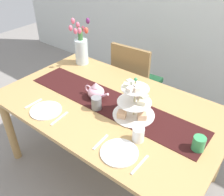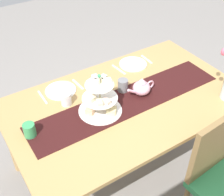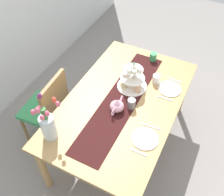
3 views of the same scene
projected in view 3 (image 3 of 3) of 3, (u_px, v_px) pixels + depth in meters
name	position (u px, v px, depth m)	size (l,w,h in m)	color
ground_plane	(121.00, 143.00, 3.00)	(8.00, 8.00, 0.00)	gray
dining_table	(123.00, 107.00, 2.53)	(1.71, 1.03, 0.72)	tan
chair_left	(48.00, 107.00, 2.70)	(0.45, 0.45, 0.91)	olive
table_runner	(121.00, 100.00, 2.47)	(1.49, 0.31, 0.00)	black
tiered_cake_stand	(132.00, 79.00, 2.53)	(0.30, 0.30, 0.30)	beige
teapot	(117.00, 106.00, 2.34)	(0.24, 0.13, 0.14)	#E5A8BC
tulip_vase	(48.00, 124.00, 2.08)	(0.21, 0.17, 0.44)	silver
dinner_plate_left	(145.00, 139.00, 2.17)	(0.23, 0.23, 0.01)	white
fork_left	(138.00, 152.00, 2.08)	(0.02, 0.15, 0.01)	silver
knife_left	(151.00, 126.00, 2.26)	(0.01, 0.17, 0.01)	silver
dinner_plate_right	(170.00, 89.00, 2.57)	(0.23, 0.23, 0.01)	white
fork_right	(165.00, 98.00, 2.49)	(0.02, 0.15, 0.01)	silver
knife_right	(174.00, 80.00, 2.66)	(0.01, 0.17, 0.01)	silver
mug_grey	(131.00, 103.00, 2.38)	(0.08, 0.08, 0.10)	slate
mug_white_text	(156.00, 79.00, 2.61)	(0.08, 0.08, 0.10)	white
mug_orange	(153.00, 57.00, 2.85)	(0.08, 0.08, 0.10)	#389356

